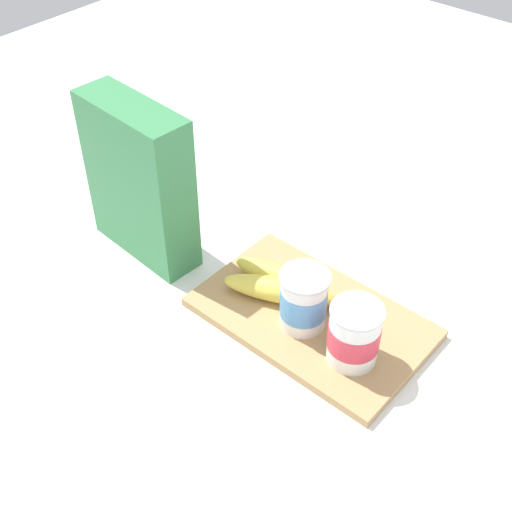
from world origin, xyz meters
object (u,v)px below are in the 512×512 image
Objects in this scene: cereal_box at (139,181)px; yogurt_cup_back at (302,299)px; banana_bunch at (282,285)px; yogurt_cup_front at (354,334)px; cutting_board at (311,317)px.

yogurt_cup_back is at bearing -172.51° from cereal_box.
cereal_box is at bearing 3.79° from yogurt_cup_back.
banana_bunch is at bearing -165.82° from cereal_box.
yogurt_cup_front and yogurt_cup_back have the same top height.
yogurt_cup_back is at bearing 81.90° from cutting_board.
banana_bunch is (0.15, -0.03, -0.03)m from yogurt_cup_front.
banana_bunch is at bearing -24.67° from yogurt_cup_back.
yogurt_cup_front is at bearing 167.86° from banana_bunch.
yogurt_cup_back reaches higher than cutting_board.
yogurt_cup_front is 0.09m from yogurt_cup_back.
cutting_board is 0.06m from yogurt_cup_back.
yogurt_cup_front is 0.15m from banana_bunch.
yogurt_cup_back is (0.09, -0.01, 0.00)m from yogurt_cup_front.
cereal_box is 0.31m from yogurt_cup_back.
yogurt_cup_front reaches higher than banana_bunch.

